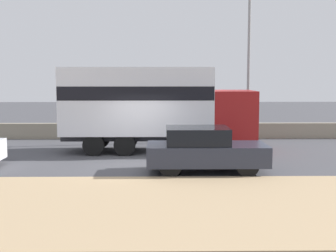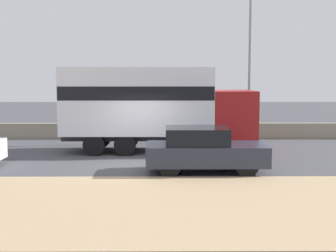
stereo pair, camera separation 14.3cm
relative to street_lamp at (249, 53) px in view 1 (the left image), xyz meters
name	(u,v)px [view 1 (the left image)]	position (x,y,z in m)	size (l,w,h in m)	color
ground_plane	(141,165)	(-4.91, -6.16, -4.22)	(80.00, 80.00, 0.00)	#47474C
dirt_shoulder_foreground	(132,205)	(-4.91, -11.36, -4.20)	(60.00, 6.19, 0.04)	tan
stone_wall_backdrop	(147,131)	(-4.91, 0.80, -3.83)	(60.00, 0.35, 0.78)	gray
street_lamp	(249,53)	(0.00, 0.00, 0.00)	(0.56, 0.28, 7.33)	gray
box_truck	(152,104)	(-4.57, -3.20, -2.24)	(7.86, 2.44, 3.47)	maroon
car_hatchback	(204,150)	(-2.79, -7.42, -3.48)	(3.88, 1.77, 1.47)	#282D3D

